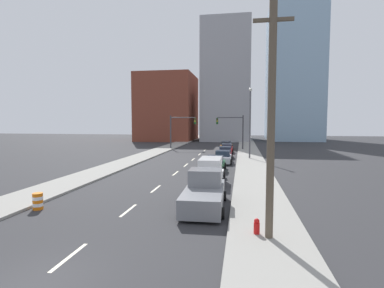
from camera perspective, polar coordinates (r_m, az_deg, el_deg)
ground_plane at (r=11.27m, az=-28.10°, el=-22.75°), size 200.00×200.00×0.00m
sidewalk_left at (r=58.59m, az=-4.15°, el=-0.48°), size 3.49×97.73×0.16m
sidewalk_right at (r=56.98m, az=10.57°, el=-0.68°), size 3.49×97.73×0.16m
lane_stripe_at_2m at (r=12.74m, az=-22.31°, el=-19.25°), size 0.16×2.40×0.01m
lane_stripe_at_8m at (r=17.71m, az=-12.02°, el=-12.25°), size 0.16×2.40×0.01m
lane_stripe_at_13m at (r=22.72m, az=-6.92°, el=-8.47°), size 0.16×2.40×0.01m
lane_stripe_at_20m at (r=29.14m, az=-3.16°, el=-5.58°), size 0.16×2.40×0.01m
lane_stripe_at_26m at (r=34.48m, az=-1.16°, el=-4.02°), size 0.16×2.40×0.01m
lane_stripe_at_31m at (r=39.53m, az=0.22°, el=-2.94°), size 0.16×2.40×0.01m
lane_stripe_at_37m at (r=45.53m, az=1.45°, el=-1.97°), size 0.16×2.40×0.01m
lane_stripe_at_43m at (r=51.96m, az=2.45°, el=-1.18°), size 0.16×2.40×0.01m
building_brick_left at (r=79.79m, az=-4.66°, el=6.86°), size 14.00×16.00×17.01m
building_office_center at (r=82.03m, az=6.65°, el=11.27°), size 12.00×20.00×29.82m
building_glass_right at (r=87.33m, az=18.65°, el=12.59°), size 13.00×20.00×35.68m
traffic_signal_left at (r=53.99m, az=-2.65°, el=3.25°), size 4.77×0.35×6.07m
traffic_signal_right at (r=52.81m, az=8.17°, el=3.18°), size 4.77×0.35×6.07m
utility_pole_right_near at (r=12.68m, az=14.86°, el=4.32°), size 1.60×0.32×9.88m
traffic_barrel at (r=19.49m, az=-27.31°, el=-9.67°), size 0.56×0.56×0.95m
street_lamp at (r=39.98m, az=11.01°, el=4.76°), size 0.44×0.44×9.36m
fire_hydrant at (r=13.78m, az=12.22°, el=-15.36°), size 0.26×0.26×0.84m
pickup_truck_gray at (r=17.70m, az=2.36°, el=-9.29°), size 2.58×5.80×2.15m
box_truck_white at (r=24.64m, az=3.56°, el=-5.15°), size 2.27×5.33×2.04m
sedan_green at (r=30.44m, az=4.38°, el=-3.83°), size 2.13×4.24×1.54m
sedan_silver at (r=36.11m, az=5.91°, el=-2.55°), size 2.18×4.40×1.52m
sedan_maroon at (r=41.52m, az=6.34°, el=-1.64°), size 2.17×4.58×1.54m
sedan_red at (r=48.13m, az=6.64°, el=-0.89°), size 2.12×4.77×1.41m
sedan_orange at (r=53.76m, az=6.56°, el=-0.31°), size 2.25×4.30×1.47m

